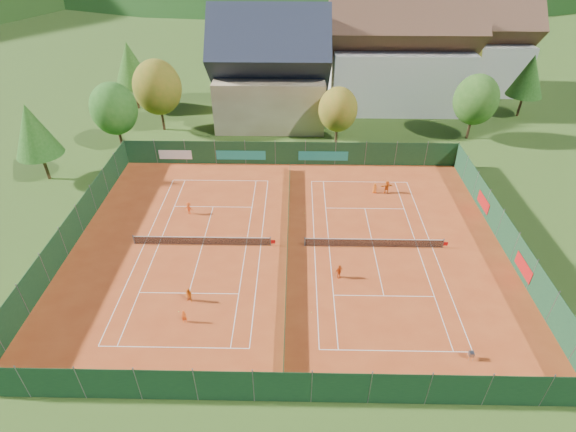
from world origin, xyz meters
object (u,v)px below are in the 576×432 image
(hotel_block_a, at_px, (399,58))
(player_right_far_b, at_px, (387,187))
(chalet, at_px, (270,74))
(player_left_near, at_px, (184,317))
(player_left_far, at_px, (189,208))
(player_left_mid, at_px, (189,295))
(player_right_near, at_px, (339,271))
(ball_hopper, at_px, (471,354))
(hotel_block_b, at_px, (475,49))
(player_right_far_a, at_px, (375,188))

(hotel_block_a, xyz_separation_m, player_right_far_b, (-5.27, -26.36, -6.64))
(chalet, xyz_separation_m, player_left_near, (-4.66, -39.47, -6.03))
(hotel_block_a, relative_size, player_left_far, 15.82)
(chalet, relative_size, player_left_near, 13.70)
(player_left_mid, bearing_deg, player_right_far_b, 67.88)
(player_left_near, relative_size, player_right_near, 0.87)
(ball_hopper, height_order, player_left_near, player_left_near)
(hotel_block_b, distance_m, player_left_far, 56.27)
(player_left_near, bearing_deg, player_right_near, 15.94)
(hotel_block_b, height_order, player_left_far, hotel_block_b)
(ball_hopper, xyz_separation_m, player_right_far_b, (-2.34, 22.11, 0.19))
(ball_hopper, bearing_deg, player_right_near, 136.32)
(ball_hopper, distance_m, player_left_near, 20.96)
(chalet, distance_m, player_right_far_b, 25.25)
(player_left_near, height_order, player_right_far_b, player_right_far_b)
(chalet, relative_size, player_left_far, 11.87)
(hotel_block_a, distance_m, player_left_mid, 49.85)
(chalet, height_order, ball_hopper, chalet)
(player_left_far, bearing_deg, player_left_mid, 113.93)
(player_right_far_a, bearing_deg, player_left_far, 16.70)
(player_left_far, distance_m, player_right_near, 17.42)
(player_right_far_b, bearing_deg, player_left_mid, 31.20)
(chalet, bearing_deg, player_right_far_a, -58.76)
(player_left_near, distance_m, player_right_near, 13.20)
(player_left_near, relative_size, player_right_far_a, 1.01)
(player_left_near, bearing_deg, hotel_block_a, 55.14)
(hotel_block_a, distance_m, player_right_near, 42.40)
(ball_hopper, xyz_separation_m, player_right_near, (-8.61, 8.23, 0.13))
(player_right_far_b, bearing_deg, hotel_block_a, -112.65)
(hotel_block_a, relative_size, ball_hopper, 27.00)
(hotel_block_a, bearing_deg, player_right_far_a, -104.00)
(hotel_block_b, distance_m, player_right_far_b, 39.83)
(ball_hopper, bearing_deg, chalet, 110.73)
(chalet, xyz_separation_m, hotel_block_b, (33.00, 14.00, -0.01))
(hotel_block_b, bearing_deg, chalet, -157.01)
(hotel_block_b, bearing_deg, player_right_far_a, -120.87)
(player_left_mid, height_order, player_right_far_b, player_right_far_b)
(hotel_block_a, height_order, hotel_block_b, hotel_block_a)
(ball_hopper, distance_m, player_right_far_a, 22.33)
(player_right_far_b, bearing_deg, player_right_near, 54.36)
(player_left_far, bearing_deg, player_right_far_a, -154.66)
(hotel_block_b, relative_size, player_right_far_b, 11.60)
(player_right_far_b, bearing_deg, player_left_near, 34.75)
(chalet, distance_m, player_left_near, 40.20)
(hotel_block_a, distance_m, player_right_far_b, 27.69)
(hotel_block_b, distance_m, player_right_near, 54.91)
(player_left_near, distance_m, player_right_far_a, 25.56)
(hotel_block_a, bearing_deg, player_left_near, -117.49)
(player_right_near, bearing_deg, player_right_far_a, 38.53)
(player_right_near, height_order, player_right_far_a, player_right_near)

